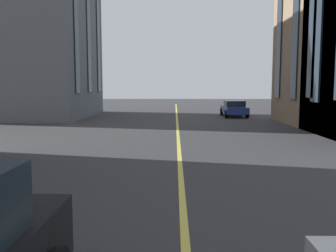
% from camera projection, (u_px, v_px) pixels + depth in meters
% --- Properties ---
extents(lane_centre_line, '(80.00, 0.16, 0.01)m').
position_uv_depth(lane_centre_line, '(180.00, 164.00, 12.44)').
color(lane_centre_line, '#D8C64C').
rests_on(lane_centre_line, ground_plane).
extents(car_blue_parked_b, '(4.40, 1.95, 1.37)m').
position_uv_depth(car_blue_parked_b, '(234.00, 108.00, 31.23)').
color(car_blue_parked_b, navy).
rests_on(car_blue_parked_b, ground_plane).
extents(building_left_far, '(11.73, 9.35, 14.85)m').
position_uv_depth(building_left_far, '(33.00, 28.00, 30.75)').
color(building_left_far, '#565B66').
rests_on(building_left_far, ground_plane).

